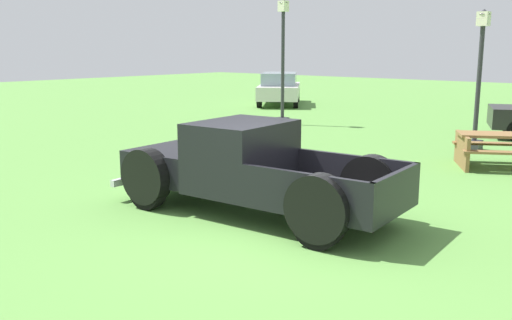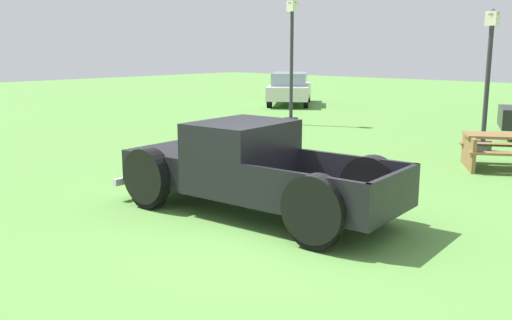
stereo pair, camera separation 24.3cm
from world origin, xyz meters
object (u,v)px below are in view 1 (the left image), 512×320
Objects in this scene: pickup_truck_foreground at (239,169)px; sedan_distant_b at (279,88)px; lamp_post_near at (283,60)px; lamp_post_far at (479,77)px; picnic_table at (499,146)px.

sedan_distant_b reaches higher than pickup_truck_foreground.
lamp_post_near is (4.53, -5.55, 1.46)m from sedan_distant_b.
lamp_post_far is 1.58× the size of picnic_table.
sedan_distant_b is 1.31× the size of lamp_post_far.
lamp_post_near is at bearing 174.76° from lamp_post_far.
lamp_post_near reaches higher than sedan_distant_b.
sedan_distant_b is at bearing 126.18° from pickup_truck_foreground.
pickup_truck_foreground is 2.18× the size of picnic_table.
picnic_table is (2.14, 6.38, -0.22)m from pickup_truck_foreground.
picnic_table is (8.26, -2.63, -1.77)m from lamp_post_near.
lamp_post_far is at bearing -5.24° from lamp_post_near.
lamp_post_near is 1.18× the size of lamp_post_far.
lamp_post_far reaches higher than picnic_table.
lamp_post_near is at bearing 124.22° from pickup_truck_foreground.
pickup_truck_foreground is at bearing -55.78° from lamp_post_near.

